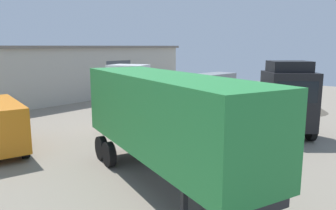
{
  "coord_description": "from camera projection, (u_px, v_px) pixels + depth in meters",
  "views": [
    {
      "loc": [
        -15.02,
        -10.74,
        5.03
      ],
      "look_at": [
        -0.34,
        1.35,
        1.6
      ],
      "focal_mm": 35.0,
      "sensor_mm": 36.0,
      "label": 1
    }
  ],
  "objects": [
    {
      "name": "gravel_pile",
      "position": [
        298.0,
        103.0,
        25.51
      ],
      "size": [
        4.42,
        4.42,
        1.35
      ],
      "color": "#665B4C",
      "rests_on": "ground_plane"
    },
    {
      "name": "warehouse_building",
      "position": [
        26.0,
        73.0,
        30.23
      ],
      "size": [
        33.53,
        9.79,
        5.07
      ],
      "color": "#B7B2A3",
      "rests_on": "ground_plane"
    },
    {
      "name": "container_trailer_green",
      "position": [
        165.0,
        117.0,
        11.51
      ],
      "size": [
        5.75,
        9.73,
        4.06
      ],
      "rotation": [
        0.0,
        0.0,
        -1.94
      ],
      "color": "#28843D",
      "rests_on": "ground_plane"
    },
    {
      "name": "tractor_unit_black",
      "position": [
        285.0,
        101.0,
        18.39
      ],
      "size": [
        6.57,
        6.02,
        4.24
      ],
      "rotation": [
        0.0,
        0.0,
        -2.45
      ],
      "color": "black",
      "rests_on": "ground_plane"
    },
    {
      "name": "traffic_cone",
      "position": [
        213.0,
        118.0,
        22.15
      ],
      "size": [
        0.4,
        0.4,
        0.55
      ],
      "color": "black",
      "rests_on": "ground_plane"
    },
    {
      "name": "tractor_unit_white",
      "position": [
        132.0,
        99.0,
        19.87
      ],
      "size": [
        7.07,
        4.61,
        3.95
      ],
      "rotation": [
        0.0,
        0.0,
        -2.79
      ],
      "color": "silver",
      "rests_on": "ground_plane"
    },
    {
      "name": "delivery_van_grey",
      "position": [
        207.0,
        88.0,
        27.97
      ],
      "size": [
        5.89,
        2.52,
        2.68
      ],
      "rotation": [
        0.0,
        0.0,
        3.05
      ],
      "color": "gray",
      "rests_on": "ground_plane"
    },
    {
      "name": "ground_plane",
      "position": [
        190.0,
        134.0,
        19.02
      ],
      "size": [
        60.0,
        60.0,
        0.0
      ],
      "primitive_type": "plane",
      "color": "gray"
    }
  ]
}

